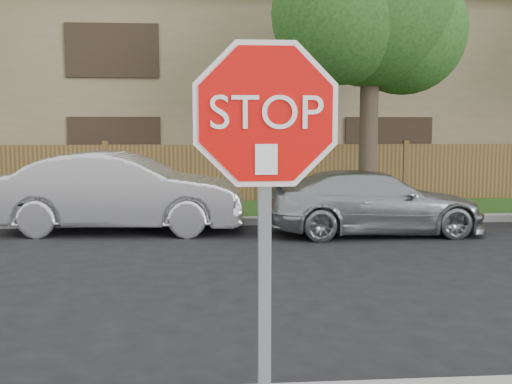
{
  "coord_description": "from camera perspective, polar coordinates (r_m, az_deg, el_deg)",
  "views": [
    {
      "loc": [
        -1.35,
        -4.44,
        2.09
      ],
      "look_at": [
        -1.07,
        -0.9,
        1.7
      ],
      "focal_mm": 42.0,
      "sensor_mm": 36.0,
      "label": 1
    }
  ],
  "objects": [
    {
      "name": "grass_strip",
      "position": [
        14.44,
        0.79,
        -1.76
      ],
      "size": [
        70.0,
        3.0,
        0.12
      ],
      "primitive_type": "cube",
      "color": "#1E4714",
      "rests_on": "ground"
    },
    {
      "name": "stop_sign",
      "position": [
        2.98,
        0.9,
        1.25
      ],
      "size": [
        1.01,
        0.13,
        2.55
      ],
      "color": "gray",
      "rests_on": "sidewalk_near"
    },
    {
      "name": "fence",
      "position": [
        15.95,
        0.26,
        1.68
      ],
      "size": [
        70.0,
        0.12,
        1.6
      ],
      "primitive_type": "cube",
      "color": "#51391C",
      "rests_on": "ground"
    },
    {
      "name": "sedan_left",
      "position": [
        12.11,
        -12.64,
        -0.01
      ],
      "size": [
        4.9,
        2.03,
        1.58
      ],
      "primitive_type": "imported",
      "rotation": [
        0.0,
        0.0,
        1.49
      ],
      "color": "silver",
      "rests_on": "ground"
    },
    {
      "name": "apartment_building",
      "position": [
        21.53,
        -1.03,
        10.15
      ],
      "size": [
        35.2,
        9.2,
        7.2
      ],
      "color": "#8F7D58",
      "rests_on": "ground"
    },
    {
      "name": "sedan_right",
      "position": [
        11.82,
        11.18,
        -0.98
      ],
      "size": [
        4.26,
        1.79,
        1.23
      ],
      "primitive_type": "imported",
      "rotation": [
        0.0,
        0.0,
        1.59
      ],
      "color": "#9A9EA1",
      "rests_on": "ground"
    },
    {
      "name": "far_curb",
      "position": [
        12.82,
        1.49,
        -2.73
      ],
      "size": [
        70.0,
        0.3,
        0.15
      ],
      "primitive_type": "cube",
      "color": "gray",
      "rests_on": "ground"
    },
    {
      "name": "tree_mid",
      "position": [
        14.79,
        11.12,
        17.05
      ],
      "size": [
        4.8,
        3.9,
        7.35
      ],
      "color": "#382B21",
      "rests_on": "ground"
    }
  ]
}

